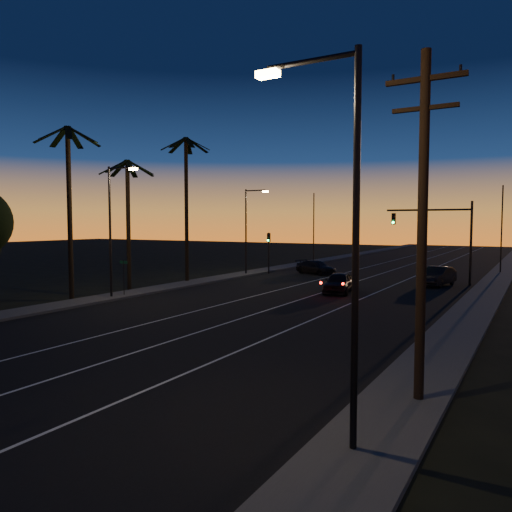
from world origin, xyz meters
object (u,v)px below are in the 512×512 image
Objects in this scene: signal_mast at (441,228)px; utility_pole at (422,219)px; cross_car at (316,267)px; lead_car at (339,282)px; right_car at (437,276)px.

utility_pole is at bearing -81.53° from signal_mast.
cross_car is at bearing 117.60° from utility_pole.
utility_pole is 1.90× the size of lead_car.
right_car is 0.98× the size of cross_car.
right_car reaches higher than cross_car.
cross_car is (-16.77, 32.07, -4.62)m from utility_pole.
signal_mast is at bearing 91.90° from right_car.
utility_pole reaches higher than lead_car.
lead_car is 1.04× the size of cross_car.
utility_pole reaches higher than cross_car.
right_car is at bearing 54.98° from lead_car.
lead_car reaches higher than cross_car.
right_car is at bearing -16.46° from cross_car.
signal_mast reaches higher than cross_car.
signal_mast is 13.13m from cross_car.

